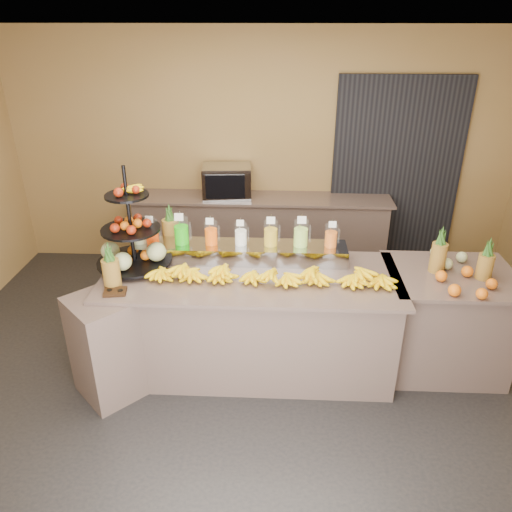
# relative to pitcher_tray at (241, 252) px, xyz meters

# --- Properties ---
(ground) EXTENTS (6.00, 6.00, 0.00)m
(ground) POSITION_rel_pitcher_tray_xyz_m (0.11, -0.58, -1.01)
(ground) COLOR black
(ground) RESTS_ON ground
(room_envelope) EXTENTS (6.04, 5.02, 2.82)m
(room_envelope) POSITION_rel_pitcher_tray_xyz_m (0.29, 0.21, 0.87)
(room_envelope) COLOR olive
(room_envelope) RESTS_ON ground
(buffet_counter) EXTENTS (2.75, 1.25, 0.93)m
(buffet_counter) POSITION_rel_pitcher_tray_xyz_m (-0.01, -0.32, -0.54)
(buffet_counter) COLOR gray
(buffet_counter) RESTS_ON ground
(right_counter) EXTENTS (1.08, 0.88, 0.93)m
(right_counter) POSITION_rel_pitcher_tray_xyz_m (1.81, -0.18, -0.54)
(right_counter) COLOR gray
(right_counter) RESTS_ON ground
(back_ledge) EXTENTS (3.10, 0.55, 0.93)m
(back_ledge) POSITION_rel_pitcher_tray_xyz_m (0.11, 1.67, -0.54)
(back_ledge) COLOR gray
(back_ledge) RESTS_ON ground
(pitcher_tray) EXTENTS (1.85, 0.30, 0.15)m
(pitcher_tray) POSITION_rel_pitcher_tray_xyz_m (0.00, 0.00, 0.00)
(pitcher_tray) COLOR gray
(pitcher_tray) RESTS_ON buffet_counter
(juice_pitcher_orange_a) EXTENTS (0.12, 0.12, 0.28)m
(juice_pitcher_orange_a) POSITION_rel_pitcher_tray_xyz_m (-0.78, -0.00, 0.17)
(juice_pitcher_orange_a) COLOR silver
(juice_pitcher_orange_a) RESTS_ON pitcher_tray
(juice_pitcher_green) EXTENTS (0.13, 0.14, 0.32)m
(juice_pitcher_green) POSITION_rel_pitcher_tray_xyz_m (-0.52, -0.00, 0.18)
(juice_pitcher_green) COLOR silver
(juice_pitcher_green) RESTS_ON pitcher_tray
(juice_pitcher_orange_b) EXTENTS (0.11, 0.12, 0.27)m
(juice_pitcher_orange_b) POSITION_rel_pitcher_tray_xyz_m (-0.26, -0.00, 0.17)
(juice_pitcher_orange_b) COLOR silver
(juice_pitcher_orange_b) RESTS_ON pitcher_tray
(juice_pitcher_milk) EXTENTS (0.11, 0.11, 0.26)m
(juice_pitcher_milk) POSITION_rel_pitcher_tray_xyz_m (-0.00, -0.00, 0.16)
(juice_pitcher_milk) COLOR silver
(juice_pitcher_milk) RESTS_ON pitcher_tray
(juice_pitcher_lemon) EXTENTS (0.12, 0.13, 0.30)m
(juice_pitcher_lemon) POSITION_rel_pitcher_tray_xyz_m (0.26, -0.00, 0.18)
(juice_pitcher_lemon) COLOR silver
(juice_pitcher_lemon) RESTS_ON pitcher_tray
(juice_pitcher_lime) EXTENTS (0.13, 0.13, 0.31)m
(juice_pitcher_lime) POSITION_rel_pitcher_tray_xyz_m (0.52, -0.00, 0.18)
(juice_pitcher_lime) COLOR silver
(juice_pitcher_lime) RESTS_ON pitcher_tray
(juice_pitcher_orange_c) EXTENTS (0.11, 0.11, 0.26)m
(juice_pitcher_orange_c) POSITION_rel_pitcher_tray_xyz_m (0.78, -0.00, 0.16)
(juice_pitcher_orange_c) COLOR silver
(juice_pitcher_orange_c) RESTS_ON pitcher_tray
(banana_heap) EXTENTS (2.07, 0.19, 0.17)m
(banana_heap) POSITION_rel_pitcher_tray_xyz_m (0.27, -0.36, -0.00)
(banana_heap) COLOR yellow
(banana_heap) RESTS_ON buffet_counter
(fruit_stand) EXTENTS (0.69, 0.69, 0.89)m
(fruit_stand) POSITION_rel_pitcher_tray_xyz_m (-0.87, -0.17, 0.15)
(fruit_stand) COLOR black
(fruit_stand) RESTS_ON buffet_counter
(condiment_caddy) EXTENTS (0.19, 0.15, 0.03)m
(condiment_caddy) POSITION_rel_pitcher_tray_xyz_m (-0.94, -0.63, -0.06)
(condiment_caddy) COLOR black
(condiment_caddy) RESTS_ON buffet_counter
(pineapple_left_a) EXTENTS (0.14, 0.14, 0.40)m
(pineapple_left_a) POSITION_rel_pitcher_tray_xyz_m (-0.99, -0.52, 0.07)
(pineapple_left_a) COLOR brown
(pineapple_left_a) RESTS_ON buffet_counter
(pineapple_left_b) EXTENTS (0.15, 0.15, 0.44)m
(pineapple_left_b) POSITION_rel_pitcher_tray_xyz_m (-0.66, 0.22, 0.09)
(pineapple_left_b) COLOR brown
(pineapple_left_b) RESTS_ON buffet_counter
(right_fruit_pile) EXTENTS (0.49, 0.47, 0.26)m
(right_fruit_pile) POSITION_rel_pitcher_tray_xyz_m (1.83, -0.29, 0.01)
(right_fruit_pile) COLOR brown
(right_fruit_pile) RESTS_ON right_counter
(oven_warmer) EXTENTS (0.59, 0.43, 0.37)m
(oven_warmer) POSITION_rel_pitcher_tray_xyz_m (-0.29, 1.67, 0.11)
(oven_warmer) COLOR gray
(oven_warmer) RESTS_ON back_ledge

